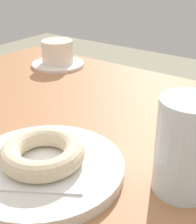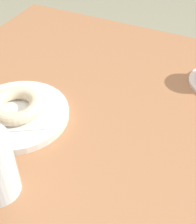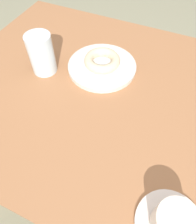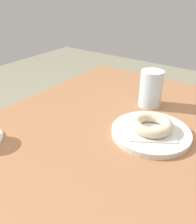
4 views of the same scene
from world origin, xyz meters
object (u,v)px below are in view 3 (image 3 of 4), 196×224
at_px(donut_sugar_ring, 102,60).
at_px(coffee_cup, 174,224).
at_px(water_glass, 42,54).
at_px(plate_sugar_ring, 102,66).

height_order(donut_sugar_ring, coffee_cup, coffee_cup).
bearing_deg(coffee_cup, water_glass, 148.66).
bearing_deg(plate_sugar_ring, donut_sugar_ring, 180.00).
relative_size(plate_sugar_ring, donut_sugar_ring, 1.93).
distance_m(water_glass, coffee_cup, 0.56).
relative_size(plate_sugar_ring, water_glass, 1.77).
xyz_separation_m(plate_sugar_ring, coffee_cup, (0.31, -0.38, 0.02)).
distance_m(donut_sugar_ring, coffee_cup, 0.49).
xyz_separation_m(donut_sugar_ring, coffee_cup, (0.31, -0.38, -0.00)).
bearing_deg(water_glass, coffee_cup, -31.34).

